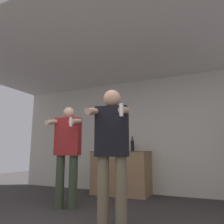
{
  "coord_description": "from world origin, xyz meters",
  "views": [
    {
      "loc": [
        1.22,
        -1.76,
        0.88
      ],
      "look_at": [
        0.1,
        0.72,
        1.38
      ],
      "focal_mm": 35.0,
      "sensor_mm": 36.0,
      "label": 1
    }
  ],
  "objects": [
    {
      "name": "counter",
      "position": [
        -0.59,
        2.72,
        0.45
      ],
      "size": [
        1.23,
        0.63,
        0.9
      ],
      "color": "#997551",
      "rests_on": "ground_plane"
    },
    {
      "name": "person_man_side",
      "position": [
        -0.96,
        1.27,
        0.94
      ],
      "size": [
        0.55,
        0.59,
        1.64
      ],
      "color": "#38422D",
      "rests_on": "ground_plane"
    },
    {
      "name": "bottle_tall_gin",
      "position": [
        -1.06,
        2.78,
        1.01
      ],
      "size": [
        0.09,
        0.09,
        0.26
      ],
      "color": "#194723",
      "rests_on": "counter"
    },
    {
      "name": "bottle_dark_rum",
      "position": [
        -0.35,
        2.78,
        1.03
      ],
      "size": [
        0.07,
        0.07,
        0.33
      ],
      "color": "black",
      "rests_on": "counter"
    },
    {
      "name": "bottle_brown_liquor",
      "position": [
        -0.57,
        2.78,
        1.02
      ],
      "size": [
        0.06,
        0.06,
        0.31
      ],
      "color": "maroon",
      "rests_on": "counter"
    },
    {
      "name": "wall_back",
      "position": [
        0.0,
        3.05,
        1.27
      ],
      "size": [
        7.0,
        0.06,
        2.55
      ],
      "color": "beige",
      "rests_on": "ground_plane"
    },
    {
      "name": "bottle_red_label",
      "position": [
        -0.9,
        2.78,
        0.99
      ],
      "size": [
        0.08,
        0.08,
        0.24
      ],
      "color": "#563314",
      "rests_on": "counter"
    },
    {
      "name": "ceiling_slab",
      "position": [
        0.0,
        1.51,
        2.57
      ],
      "size": [
        7.0,
        3.54,
        0.05
      ],
      "color": "silver",
      "rests_on": "wall_back"
    },
    {
      "name": "person_woman_foreground",
      "position": [
        0.1,
        0.71,
        0.95
      ],
      "size": [
        0.53,
        0.59,
        1.67
      ],
      "color": "#75664C",
      "rests_on": "ground_plane"
    }
  ]
}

